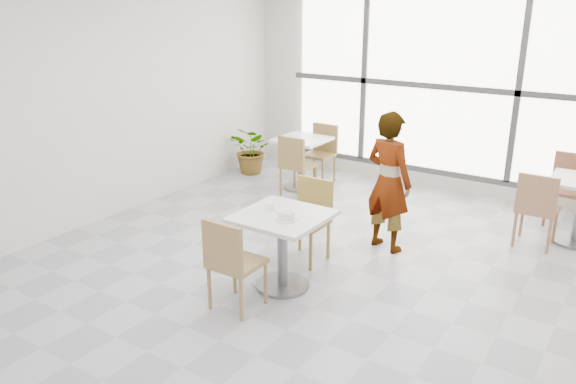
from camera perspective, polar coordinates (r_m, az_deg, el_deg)
The scene contains 16 objects.
floor at distance 5.74m, azimuth 1.68°, elevation -8.67°, with size 7.00×7.00×0.00m, color #9E9EA5.
wall_back at distance 8.36m, azimuth 14.82°, elevation 10.31°, with size 6.00×6.00×0.00m, color silver.
wall_left at distance 7.23m, azimuth -19.04°, elevation 8.67°, with size 7.00×7.00×0.00m, color silver.
window at distance 8.29m, azimuth 14.67°, elevation 10.26°, with size 4.60×0.07×2.52m.
main_table at distance 5.36m, azimuth -0.57°, elevation -4.54°, with size 0.80×0.80×0.75m.
chair_near at distance 5.00m, azimuth -5.76°, elevation -6.74°, with size 0.42×0.42×0.87m.
chair_far at distance 5.99m, azimuth 2.17°, elevation -2.21°, with size 0.42×0.42×0.87m.
oatmeal_bowl at distance 5.14m, azimuth -0.17°, elevation -2.32°, with size 0.21×0.21×0.10m.
coffee_cup at distance 5.39m, azimuth -1.85°, elevation -1.46°, with size 0.16×0.13×0.07m.
person at distance 6.23m, azimuth 10.09°, elevation 1.01°, with size 0.57×0.37×1.55m, color black.
bg_table_left at distance 8.26m, azimuth 1.38°, elevation 3.65°, with size 0.70×0.70×0.75m.
bg_chair_left_near at distance 7.90m, azimuth 0.74°, elevation 3.05°, with size 0.42×0.42×0.87m.
bg_chair_left_far at distance 8.59m, azimuth 3.38°, elevation 4.31°, with size 0.42×0.42×0.87m.
bg_chair_right_near at distance 6.81m, azimuth 23.75°, elevation -1.23°, with size 0.42×0.42×0.87m.
bg_chair_right_far at distance 7.75m, azimuth 26.37°, elevation 0.71°, with size 0.42×0.42×0.87m.
plant_left at distance 9.02m, azimuth -3.59°, elevation 4.23°, with size 0.69×0.59×0.76m, color #448D3E.
Camera 1 is at (2.68, -4.33, 2.65)m, focal length 35.36 mm.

